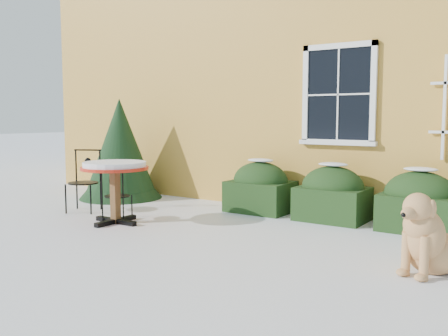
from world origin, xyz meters
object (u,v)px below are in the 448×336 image
Objects in this scene: patio_chair_far at (84,181)px; dog at (428,240)px; evergreen_shrub at (120,158)px; patio_chair_near at (116,195)px; bistro_table at (115,172)px.

patio_chair_far reaches higher than dog.
evergreen_shrub is 1.46m from patio_chair_far.
evergreen_shrub is 2.40× the size of patio_chair_near.
bistro_table is 1.07× the size of dog.
patio_chair_near is 0.87× the size of dog.
bistro_table is 0.96× the size of patio_chair_far.
patio_chair_near is at bearing -40.84° from patio_chair_far.
patio_chair_far reaches higher than patio_chair_near.
patio_chair_far is at bearing -163.24° from dog.
patio_chair_far is at bearing -69.36° from evergreen_shrub.
patio_chair_near is at bearing -160.65° from dog.
evergreen_shrub is 1.87× the size of patio_chair_far.
dog is at bearing 156.60° from patio_chair_near.
patio_chair_far is at bearing 161.07° from bistro_table.
patio_chair_near is (-0.12, 0.13, -0.37)m from bistro_table.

